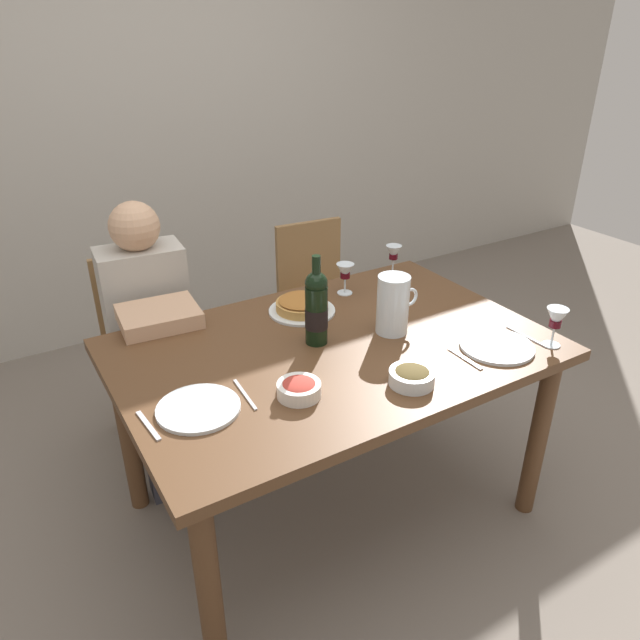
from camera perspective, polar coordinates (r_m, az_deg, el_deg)
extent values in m
plane|color=slate|center=(2.55, 1.10, -17.40)|extent=(8.00, 8.00, 0.00)
cube|color=#B2ADA3|center=(3.69, -16.63, 19.99)|extent=(8.00, 0.10, 2.80)
cube|color=brown|center=(2.10, 1.28, -2.87)|extent=(1.50, 1.00, 0.04)
cylinder|color=brown|center=(1.84, -10.61, -24.58)|extent=(0.07, 0.07, 0.72)
cylinder|color=brown|center=(2.45, 20.31, -10.53)|extent=(0.07, 0.07, 0.72)
cylinder|color=brown|center=(2.44, -18.04, -10.35)|extent=(0.07, 0.07, 0.72)
cylinder|color=brown|center=(2.93, 7.88, -2.38)|extent=(0.07, 0.07, 0.72)
cylinder|color=black|center=(2.06, -0.35, 0.48)|extent=(0.08, 0.08, 0.22)
sphere|color=black|center=(2.01, -0.36, 3.59)|extent=(0.08, 0.08, 0.08)
cylinder|color=black|center=(1.99, -0.36, 5.02)|extent=(0.03, 0.03, 0.09)
cylinder|color=black|center=(2.06, -0.35, 0.21)|extent=(0.08, 0.08, 0.08)
cylinder|color=silver|center=(2.15, 7.04, 1.48)|extent=(0.12, 0.12, 0.22)
cylinder|color=silver|center=(2.16, 6.98, 0.54)|extent=(0.11, 0.11, 0.13)
torus|color=silver|center=(2.19, 8.65, 2.19)|extent=(0.07, 0.01, 0.07)
cylinder|color=silver|center=(2.32, -1.75, 0.90)|extent=(0.26, 0.26, 0.01)
cylinder|color=#C18E47|center=(2.31, -1.76, 1.40)|extent=(0.20, 0.20, 0.03)
ellipsoid|color=#9E6028|center=(2.30, -1.77, 1.93)|extent=(0.18, 0.18, 0.02)
cylinder|color=white|center=(1.81, -2.04, -6.74)|extent=(0.14, 0.14, 0.04)
ellipsoid|color=#B2382D|center=(1.80, -2.05, -6.32)|extent=(0.11, 0.11, 0.03)
cylinder|color=silver|center=(1.89, 8.84, -5.51)|extent=(0.15, 0.15, 0.05)
ellipsoid|color=brown|center=(1.88, 8.87, -5.09)|extent=(0.12, 0.12, 0.03)
cylinder|color=silver|center=(2.68, 6.98, 4.28)|extent=(0.06, 0.06, 0.00)
cylinder|color=silver|center=(2.66, 7.03, 5.07)|extent=(0.01, 0.01, 0.07)
cone|color=silver|center=(2.64, 7.11, 6.48)|extent=(0.07, 0.07, 0.06)
cylinder|color=#470A14|center=(2.64, 7.09, 6.11)|extent=(0.04, 0.04, 0.02)
cylinder|color=silver|center=(2.24, 21.38, -2.23)|extent=(0.06, 0.06, 0.00)
cylinder|color=silver|center=(2.23, 21.53, -1.43)|extent=(0.01, 0.01, 0.07)
cone|color=silver|center=(2.20, 21.84, 0.17)|extent=(0.07, 0.07, 0.07)
cylinder|color=#470A14|center=(2.21, 21.75, -0.31)|extent=(0.04, 0.04, 0.03)
cylinder|color=silver|center=(2.49, 2.40, 2.64)|extent=(0.06, 0.06, 0.00)
cylinder|color=silver|center=(2.47, 2.41, 3.36)|extent=(0.01, 0.01, 0.06)
cone|color=silver|center=(2.45, 2.44, 4.72)|extent=(0.07, 0.07, 0.06)
cylinder|color=#470A14|center=(2.46, 2.44, 4.34)|extent=(0.04, 0.04, 0.02)
cylinder|color=silver|center=(2.16, 16.68, -2.44)|extent=(0.26, 0.26, 0.01)
cylinder|color=silver|center=(1.80, -11.65, -8.34)|extent=(0.25, 0.25, 0.01)
cube|color=silver|center=(2.06, 13.80, -3.63)|extent=(0.02, 0.16, 0.00)
cube|color=silver|center=(2.27, 19.27, -1.51)|extent=(0.01, 0.18, 0.00)
cube|color=silver|center=(1.84, -7.25, -7.12)|extent=(0.02, 0.18, 0.00)
cube|color=silver|center=(1.77, -16.24, -9.74)|extent=(0.03, 0.16, 0.00)
cube|color=olive|center=(2.74, -15.98, -3.13)|extent=(0.43, 0.43, 0.02)
cube|color=olive|center=(2.81, -17.31, 2.30)|extent=(0.36, 0.06, 0.40)
cylinder|color=olive|center=(2.70, -18.13, -9.85)|extent=(0.04, 0.04, 0.45)
cylinder|color=olive|center=(2.75, -11.13, -8.24)|extent=(0.04, 0.04, 0.45)
cylinder|color=olive|center=(2.99, -19.28, -6.23)|extent=(0.04, 0.04, 0.45)
cylinder|color=olive|center=(3.03, -12.96, -4.84)|extent=(0.04, 0.04, 0.45)
cube|color=#B7B2A8|center=(2.59, -16.45, 1.47)|extent=(0.36, 0.23, 0.50)
sphere|color=tan|center=(2.47, -17.48, 8.61)|extent=(0.20, 0.20, 0.20)
cube|color=#33333D|center=(2.54, -14.85, -5.29)|extent=(0.34, 0.40, 0.14)
cube|color=#33333D|center=(2.57, -13.36, -12.02)|extent=(0.28, 0.14, 0.40)
cube|color=tan|center=(2.31, -15.27, 0.36)|extent=(0.31, 0.26, 0.06)
cube|color=olive|center=(3.03, 0.45, 1.09)|extent=(0.43, 0.43, 0.02)
cube|color=olive|center=(3.10, -1.10, 5.92)|extent=(0.36, 0.06, 0.40)
cylinder|color=olive|center=(2.95, -1.01, -4.97)|extent=(0.04, 0.04, 0.45)
cylinder|color=olive|center=(3.09, 4.69, -3.45)|extent=(0.04, 0.04, 0.45)
cylinder|color=olive|center=(3.22, -3.65, -2.09)|extent=(0.04, 0.04, 0.45)
cylinder|color=olive|center=(3.35, 1.70, -0.82)|extent=(0.04, 0.04, 0.45)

